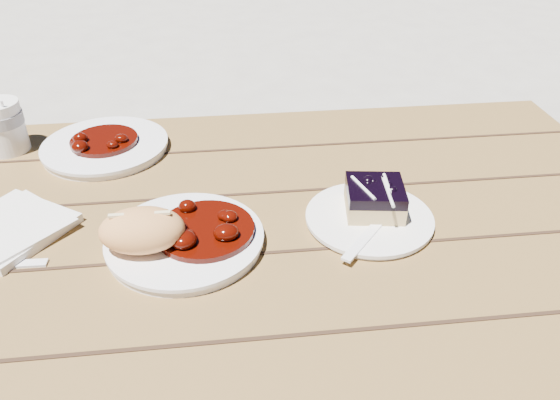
{
  "coord_description": "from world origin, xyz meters",
  "views": [
    {
      "loc": [
        0.3,
        -0.69,
        1.25
      ],
      "look_at": [
        0.37,
        -0.03,
        0.81
      ],
      "focal_mm": 35.0,
      "sensor_mm": 36.0,
      "label": 1
    }
  ],
  "objects": [
    {
      "name": "main_plate",
      "position": [
        0.23,
        -0.05,
        0.76
      ],
      "size": [
        0.22,
        0.22,
        0.02
      ],
      "primitive_type": "cylinder",
      "color": "white",
      "rests_on": "picnic_table"
    },
    {
      "name": "napkin_stack",
      "position": [
        -0.03,
        0.01,
        0.76
      ],
      "size": [
        0.21,
        0.21,
        0.01
      ],
      "primitive_type": "cube",
      "rotation": [
        0.0,
        0.0,
        0.96
      ],
      "color": "white",
      "rests_on": "picnic_table"
    },
    {
      "name": "bread_roll",
      "position": [
        0.17,
        -0.07,
        0.8
      ],
      "size": [
        0.12,
        0.08,
        0.06
      ],
      "primitive_type": "ellipsoid",
      "rotation": [
        0.0,
        0.0,
        -0.01
      ],
      "color": "#DF9A55",
      "rests_on": "main_plate"
    },
    {
      "name": "fork_dessert",
      "position": [
        0.49,
        -0.08,
        0.76
      ],
      "size": [
        0.12,
        0.14,
        0.0
      ],
      "primitive_type": null,
      "rotation": [
        0.0,
        0.0,
        -0.7
      ],
      "color": "white",
      "rests_on": "dessert_plate"
    },
    {
      "name": "picnic_table",
      "position": [
        0.0,
        -0.0,
        0.59
      ],
      "size": [
        2.0,
        1.55,
        0.75
      ],
      "color": "brown",
      "rests_on": "ground"
    },
    {
      "name": "second_plate",
      "position": [
        0.07,
        0.27,
        0.76
      ],
      "size": [
        0.23,
        0.23,
        0.02
      ],
      "primitive_type": "cylinder",
      "color": "white",
      "rests_on": "picnic_table"
    },
    {
      "name": "coffee_cup",
      "position": [
        -0.12,
        0.29,
        0.8
      ],
      "size": [
        0.08,
        0.08,
        0.1
      ],
      "primitive_type": "cylinder",
      "color": "white",
      "rests_on": "picnic_table"
    },
    {
      "name": "fork_table",
      "position": [
        -0.02,
        -0.07,
        0.75
      ],
      "size": [
        0.16,
        0.03,
        0.0
      ],
      "primitive_type": null,
      "rotation": [
        0.0,
        0.0,
        1.54
      ],
      "color": "white",
      "rests_on": "picnic_table"
    },
    {
      "name": "blueberry_cake",
      "position": [
        0.52,
        -0.01,
        0.78
      ],
      "size": [
        0.1,
        0.1,
        0.05
      ],
      "rotation": [
        0.0,
        0.0,
        -0.14
      ],
      "color": "tan",
      "rests_on": "dessert_plate"
    },
    {
      "name": "goulash_stew",
      "position": [
        0.26,
        -0.04,
        0.79
      ],
      "size": [
        0.14,
        0.14,
        0.04
      ],
      "primitive_type": null,
      "color": "#3C0802",
      "rests_on": "main_plate"
    },
    {
      "name": "dessert_plate",
      "position": [
        0.51,
        -0.02,
        0.76
      ],
      "size": [
        0.19,
        0.19,
        0.01
      ],
      "primitive_type": "cylinder",
      "color": "white",
      "rests_on": "picnic_table"
    },
    {
      "name": "second_stew",
      "position": [
        0.07,
        0.27,
        0.79
      ],
      "size": [
        0.12,
        0.12,
        0.04
      ],
      "primitive_type": null,
      "color": "#3C0802",
      "rests_on": "second_plate"
    }
  ]
}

